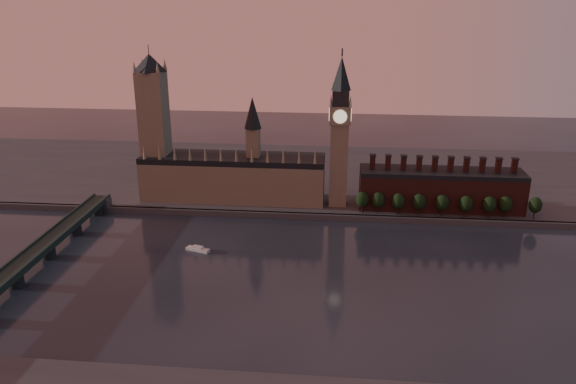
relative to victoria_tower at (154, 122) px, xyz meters
name	(u,v)px	position (x,y,z in m)	size (l,w,h in m)	color
ground	(315,284)	(120.00, -115.00, -59.09)	(900.00, 900.00, 0.00)	black
north_bank	(326,177)	(120.00, 63.04, -57.09)	(900.00, 182.00, 4.00)	#434347
palace_of_westminster	(234,175)	(55.59, -0.09, -37.46)	(130.00, 30.30, 74.00)	#7E6F5A
victoria_tower	(154,122)	(0.00, 0.00, 0.00)	(24.00, 24.00, 108.00)	#7E6F5A
big_ben	(340,131)	(130.00, -5.00, -2.26)	(15.00, 15.00, 107.00)	#7E6F5A
chimney_block	(440,189)	(200.00, -5.00, -41.27)	(110.00, 25.00, 37.00)	#4D221D
embankment_tree_0	(362,199)	(146.61, -19.53, -45.62)	(8.60, 8.60, 14.88)	black
embankment_tree_1	(378,200)	(157.27, -19.76, -45.62)	(8.60, 8.60, 14.88)	black
embankment_tree_2	(398,201)	(170.42, -20.44, -45.62)	(8.60, 8.60, 14.88)	black
embankment_tree_3	(419,202)	(184.15, -20.27, -45.62)	(8.60, 8.60, 14.88)	black
embankment_tree_4	(442,203)	(199.18, -20.52, -45.62)	(8.60, 8.60, 14.88)	black
embankment_tree_5	(466,204)	(214.37, -21.26, -45.62)	(8.60, 8.60, 14.88)	black
embankment_tree_6	(489,204)	(229.57, -20.92, -45.62)	(8.60, 8.60, 14.88)	black
embankment_tree_7	(505,204)	(240.18, -19.50, -45.62)	(8.60, 8.60, 14.88)	black
embankment_tree_8	(535,205)	(259.17, -19.60, -45.62)	(8.60, 8.60, 14.88)	black
westminster_bridge	(29,261)	(-35.00, -117.70, -51.65)	(14.00, 200.00, 11.55)	#1D2D28
river_boat	(198,249)	(48.51, -80.92, -57.97)	(15.12, 8.36, 2.91)	silver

